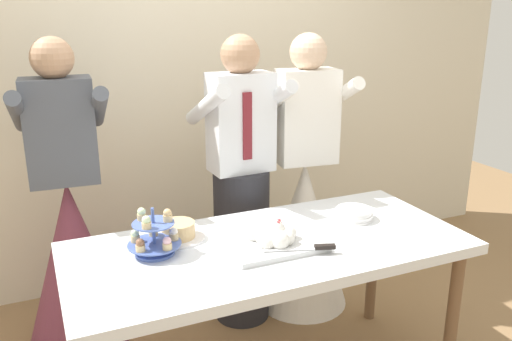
% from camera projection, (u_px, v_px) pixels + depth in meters
% --- Properties ---
extents(rear_wall, '(5.20, 0.10, 2.90)m').
position_uv_depth(rear_wall, '(178.00, 63.00, 3.41)').
color(rear_wall, beige).
rests_on(rear_wall, ground_plane).
extents(dessert_table, '(1.80, 0.80, 0.78)m').
position_uv_depth(dessert_table, '(270.00, 258.00, 2.40)').
color(dessert_table, silver).
rests_on(dessert_table, ground_plane).
extents(cupcake_stand, '(0.23, 0.23, 0.21)m').
position_uv_depth(cupcake_stand, '(154.00, 237.00, 2.25)').
color(cupcake_stand, '#4C66B2').
rests_on(cupcake_stand, dessert_table).
extents(main_cake_tray, '(0.43, 0.34, 0.12)m').
position_uv_depth(main_cake_tray, '(272.00, 238.00, 2.33)').
color(main_cake_tray, silver).
rests_on(main_cake_tray, dessert_table).
extents(plate_stack, '(0.18, 0.19, 0.05)m').
position_uv_depth(plate_stack, '(354.00, 214.00, 2.64)').
color(plate_stack, white).
rests_on(plate_stack, dessert_table).
extents(round_cake, '(0.24, 0.24, 0.08)m').
position_uv_depth(round_cake, '(178.00, 232.00, 2.41)').
color(round_cake, white).
rests_on(round_cake, dessert_table).
extents(person_groom, '(0.48, 0.51, 1.66)m').
position_uv_depth(person_groom, '(241.00, 199.00, 3.01)').
color(person_groom, '#232328').
rests_on(person_groom, ground_plane).
extents(person_bride, '(0.56, 0.56, 1.66)m').
position_uv_depth(person_bride, '(304.00, 215.00, 3.21)').
color(person_bride, white).
rests_on(person_bride, ground_plane).
extents(person_guest, '(0.56, 0.56, 1.66)m').
position_uv_depth(person_guest, '(72.00, 242.00, 2.85)').
color(person_guest, brown).
rests_on(person_guest, ground_plane).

